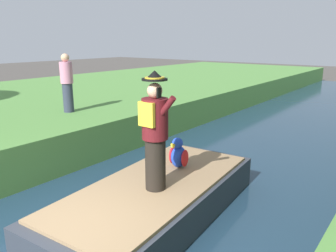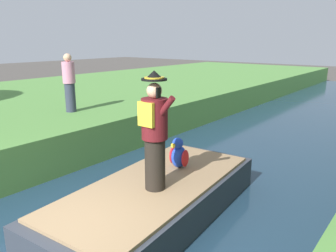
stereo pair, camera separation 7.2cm
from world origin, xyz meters
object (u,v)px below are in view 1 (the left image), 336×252
at_px(boat, 155,199).
at_px(parrot_plush, 178,154).
at_px(person_bystander, 67,83).
at_px(person_pirate, 155,132).

bearing_deg(boat, parrot_plush, 97.36).
height_order(parrot_plush, person_bystander, person_bystander).
bearing_deg(parrot_plush, person_pirate, -75.24).
distance_m(person_pirate, parrot_plush, 1.20).
distance_m(boat, person_pirate, 1.25).
height_order(person_pirate, person_bystander, person_bystander).
xyz_separation_m(boat, person_bystander, (-4.49, 1.61, 1.44)).
distance_m(boat, person_bystander, 4.98).
bearing_deg(boat, person_bystander, 160.24).
distance_m(boat, parrot_plush, 0.97).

